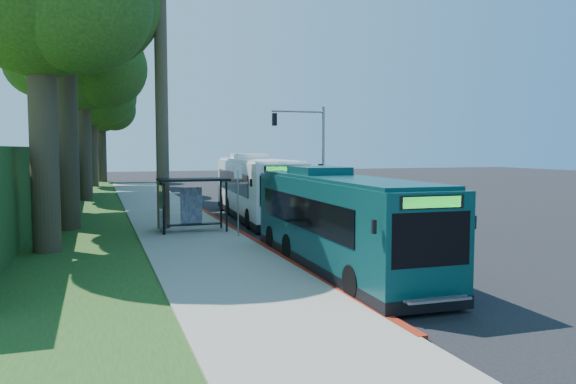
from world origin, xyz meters
name	(u,v)px	position (x,y,z in m)	size (l,w,h in m)	color
ground	(312,220)	(0.00, 0.00, 0.00)	(140.00, 140.00, 0.00)	black
sidewalk	(178,224)	(-7.30, 0.00, 0.06)	(4.50, 70.00, 0.12)	gray
red_curb	(242,233)	(-5.00, -4.00, 0.07)	(0.25, 30.00, 0.13)	maroon
grass_verge	(63,218)	(-13.00, 5.00, 0.03)	(8.00, 70.00, 0.06)	#234719
bus_shelter	(187,195)	(-7.26, -2.86, 1.81)	(3.20, 1.51, 2.55)	black
stop_sign_pole	(238,191)	(-5.40, -5.00, 2.08)	(0.35, 0.06, 3.17)	gray
traffic_signal_pole	(311,142)	(3.78, 10.00, 4.42)	(4.10, 0.30, 7.00)	gray
tree_2	(83,59)	(-11.89, 15.98, 10.48)	(8.82, 8.40, 15.12)	#382B1E
tree_3	(60,54)	(-13.88, 23.98, 11.98)	(10.08, 9.60, 17.28)	#382B1E
tree_4	(92,91)	(-11.40, 31.98, 9.73)	(8.40, 8.00, 14.14)	#382B1E
tree_5	(102,105)	(-10.41, 39.99, 8.96)	(7.35, 7.00, 12.86)	#382B1E
white_bus	(256,187)	(-2.74, 1.63, 1.77)	(3.37, 12.28, 3.62)	white
teal_bus	(338,220)	(-3.80, -12.01, 1.60)	(2.60, 11.07, 3.29)	#0A3738
pickup	(292,199)	(0.46, 4.72, 0.71)	(2.37, 5.14, 1.43)	silver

